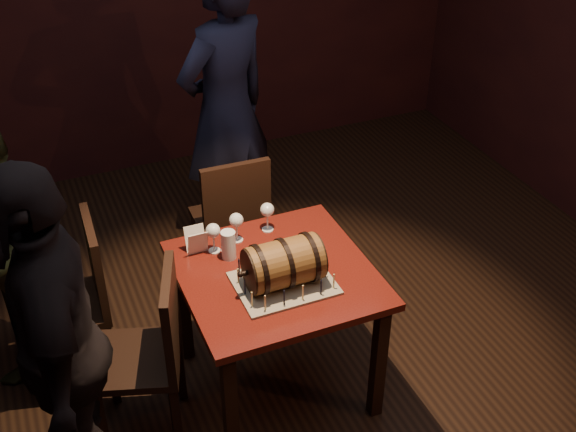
{
  "coord_description": "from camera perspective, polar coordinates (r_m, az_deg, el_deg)",
  "views": [
    {
      "loc": [
        -1.05,
        -2.61,
        2.88
      ],
      "look_at": [
        0.08,
        0.05,
        0.95
      ],
      "focal_mm": 45.0,
      "sensor_mm": 36.0,
      "label": 1
    }
  ],
  "objects": [
    {
      "name": "wine_glass_mid",
      "position": [
        3.6,
        -4.11,
        -0.42
      ],
      "size": [
        0.07,
        0.07,
        0.16
      ],
      "color": "silver",
      "rests_on": "pub_table"
    },
    {
      "name": "pint_of_ale",
      "position": [
        3.51,
        -4.72,
        -2.33
      ],
      "size": [
        0.07,
        0.07,
        0.15
      ],
      "color": "silver",
      "rests_on": "pub_table"
    },
    {
      "name": "menu_card",
      "position": [
        3.57,
        -7.24,
        -1.98
      ],
      "size": [
        0.1,
        0.05,
        0.13
      ],
      "primitive_type": null,
      "color": "white",
      "rests_on": "pub_table"
    },
    {
      "name": "chair_back",
      "position": [
        4.25,
        -4.4,
        -0.08
      ],
      "size": [
        0.41,
        0.41,
        0.93
      ],
      "color": "black",
      "rests_on": "ground"
    },
    {
      "name": "birthday_candles",
      "position": [
        3.34,
        -0.32,
        -4.71
      ],
      "size": [
        0.4,
        0.3,
        0.09
      ],
      "color": "#FCE597",
      "rests_on": "cake_board"
    },
    {
      "name": "wine_glass_right",
      "position": [
        3.66,
        -1.65,
        0.4
      ],
      "size": [
        0.07,
        0.07,
        0.16
      ],
      "color": "silver",
      "rests_on": "pub_table"
    },
    {
      "name": "pub_table",
      "position": [
        3.52,
        -0.96,
        -5.79
      ],
      "size": [
        0.9,
        0.9,
        0.75
      ],
      "color": "#430E0B",
      "rests_on": "ground"
    },
    {
      "name": "wine_glass_left",
      "position": [
        3.53,
        -5.94,
        -1.25
      ],
      "size": [
        0.07,
        0.07,
        0.16
      ],
      "color": "silver",
      "rests_on": "pub_table"
    },
    {
      "name": "chair_left_front",
      "position": [
        3.45,
        -10.63,
        -10.2
      ],
      "size": [
        0.51,
        0.51,
        0.93
      ],
      "color": "black",
      "rests_on": "ground"
    },
    {
      "name": "cake_board",
      "position": [
        3.37,
        -0.33,
        -5.33
      ],
      "size": [
        0.45,
        0.35,
        0.01
      ],
      "primitive_type": "cube",
      "color": "gray",
      "rests_on": "pub_table"
    },
    {
      "name": "room_shell",
      "position": [
        3.18,
        -0.93,
        5.99
      ],
      "size": [
        5.04,
        5.04,
        2.8
      ],
      "color": "black",
      "rests_on": "ground"
    },
    {
      "name": "person_left_front",
      "position": [
        3.09,
        -17.66,
        -9.54
      ],
      "size": [
        0.52,
        1.02,
        1.68
      ],
      "primitive_type": "imported",
      "rotation": [
        0.0,
        0.0,
        -1.68
      ],
      "color": "black",
      "rests_on": "ground"
    },
    {
      "name": "person_back",
      "position": [
        4.49,
        -4.93,
        8.19
      ],
      "size": [
        0.82,
        0.7,
        1.91
      ],
      "primitive_type": "imported",
      "rotation": [
        0.0,
        0.0,
        3.56
      ],
      "color": "#181A31",
      "rests_on": "ground"
    },
    {
      "name": "chair_left_rear",
      "position": [
        3.82,
        -16.07,
        -5.94
      ],
      "size": [
        0.42,
        0.42,
        0.93
      ],
      "color": "black",
      "rests_on": "ground"
    },
    {
      "name": "barrel_cake",
      "position": [
        3.3,
        -0.34,
        -3.76
      ],
      "size": [
        0.4,
        0.24,
        0.24
      ],
      "color": "brown",
      "rests_on": "cake_board"
    }
  ]
}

